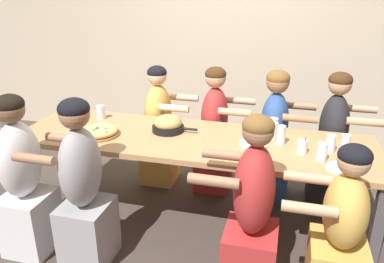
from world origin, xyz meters
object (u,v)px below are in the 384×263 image
object	(u,v)px
drinking_glass_d	(346,143)
diner_near_right	(340,239)
cocktail_glass_blue	(302,147)
diner_near_midright	(251,218)
diner_far_midright	(273,140)
diner_far_center	(215,135)
drinking_glass_f	(101,113)
drinking_glass_b	(331,145)
skillet_bowl	(168,124)
pizza_board_main	(99,132)
empty_plate_b	(254,144)
empty_plate_a	(342,168)
drinking_glass_c	(322,153)
diner_near_left	(23,183)
drinking_glass_e	(273,127)
diner_near_midleft	(83,191)
diner_far_right	(331,146)
drinking_glass_a	(281,135)
drinking_glass_g	(273,131)
diner_far_midleft	(159,131)

from	to	relation	value
drinking_glass_d	diner_near_right	bearing A→B (deg)	-94.90
cocktail_glass_blue	diner_near_midright	world-z (taller)	diner_near_midright
diner_near_right	diner_far_midright	world-z (taller)	diner_far_midright
diner_far_center	drinking_glass_f	bearing A→B (deg)	-66.26
drinking_glass_b	diner_far_center	bearing A→B (deg)	146.36
skillet_bowl	drinking_glass_f	xyz separation A→B (m)	(-0.65, 0.13, -0.00)
pizza_board_main	skillet_bowl	distance (m)	0.54
pizza_board_main	empty_plate_b	world-z (taller)	pizza_board_main
pizza_board_main	skillet_bowl	world-z (taller)	skillet_bowl
empty_plate_a	diner_far_center	distance (m)	1.35
cocktail_glass_blue	diner_near_midright	distance (m)	0.66
empty_plate_a	drinking_glass_d	size ratio (longest dim) A/B	1.68
drinking_glass_c	diner_far_center	size ratio (longest dim) A/B	0.11
empty_plate_a	pizza_board_main	bearing A→B (deg)	176.01
drinking_glass_c	diner_near_left	bearing A→B (deg)	-167.12
drinking_glass_e	diner_near_midleft	distance (m)	1.48
empty_plate_a	empty_plate_b	bearing A→B (deg)	157.19
drinking_glass_d	diner_far_right	bearing A→B (deg)	91.83
diner_near_midleft	diner_near_midright	size ratio (longest dim) A/B	1.01
drinking_glass_a	pizza_board_main	bearing A→B (deg)	-172.14
pizza_board_main	drinking_glass_b	bearing A→B (deg)	4.58
skillet_bowl	drinking_glass_g	world-z (taller)	skillet_bowl
empty_plate_a	diner_far_right	bearing A→B (deg)	87.87
empty_plate_a	diner_near_left	bearing A→B (deg)	-170.30
drinking_glass_g	diner_far_midright	distance (m)	0.55
cocktail_glass_blue	diner_near_left	xyz separation A→B (m)	(-1.86, -0.55, -0.25)
cocktail_glass_blue	diner_near_midright	size ratio (longest dim) A/B	0.10
diner_near_midleft	diner_near_left	world-z (taller)	diner_near_midleft
drinking_glass_b	empty_plate_b	bearing A→B (deg)	-178.32
drinking_glass_e	diner_near_midleft	size ratio (longest dim) A/B	0.10
skillet_bowl	diner_far_midleft	bearing A→B (deg)	117.03
diner_far_center	diner_far_midright	world-z (taller)	diner_far_midright
drinking_glass_d	diner_near_left	size ratio (longest dim) A/B	0.10
diner_near_left	diner_near_midleft	bearing A→B (deg)	-90.00
empty_plate_a	diner_near_right	xyz separation A→B (m)	(-0.01, -0.36, -0.28)
drinking_glass_a	empty_plate_a	bearing A→B (deg)	-38.50
diner_near_midleft	diner_near_left	distance (m)	0.47
diner_near_midleft	diner_far_center	bearing A→B (deg)	-27.24
cocktail_glass_blue	drinking_glass_g	world-z (taller)	drinking_glass_g
empty_plate_b	empty_plate_a	bearing A→B (deg)	-22.81
drinking_glass_b	diner_far_center	size ratio (longest dim) A/B	0.10
drinking_glass_g	diner_far_center	xyz separation A→B (m)	(-0.54, 0.48, -0.28)
diner_near_midright	diner_far_midright	size ratio (longest dim) A/B	1.01
empty_plate_b	diner_near_midleft	bearing A→B (deg)	-150.31
skillet_bowl	drinking_glass_e	world-z (taller)	skillet_bowl
drinking_glass_a	drinking_glass_g	distance (m)	0.11
drinking_glass_f	diner_near_left	world-z (taller)	diner_near_left
empty_plate_a	drinking_glass_b	size ratio (longest dim) A/B	1.56
drinking_glass_c	drinking_glass_f	distance (m)	1.83
pizza_board_main	drinking_glass_d	size ratio (longest dim) A/B	2.75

